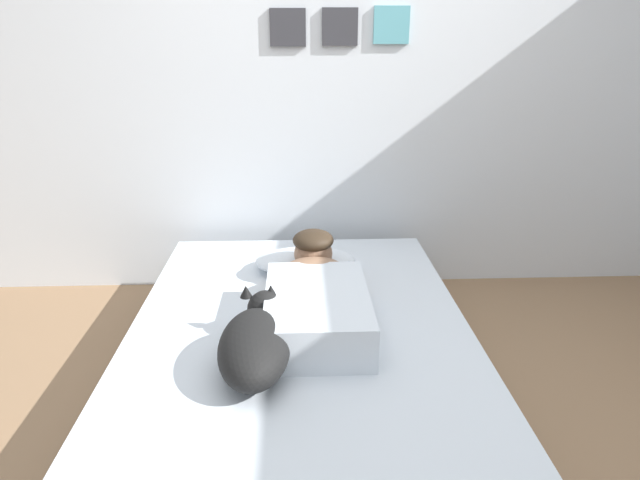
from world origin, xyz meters
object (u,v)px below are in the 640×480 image
Objects in this scene: bed at (301,353)px; cell_phone at (356,342)px; coffee_cup at (341,266)px; dog at (256,342)px; person_lying at (316,294)px; pillow at (305,261)px.

cell_phone reaches higher than bed.
coffee_cup reaches higher than bed.
person_lying is at bearing 58.75° from dog.
pillow is 0.19m from coffee_cup.
pillow is 0.90× the size of dog.
person_lying is 1.60× the size of dog.
person_lying is 0.45m from dog.
dog reaches higher than cell_phone.
cell_phone is at bearing 20.98° from dog.
bed is 0.48m from dog.
dog is 4.11× the size of cell_phone.
bed is 3.53× the size of dog.
bed is at bearing 135.85° from cell_phone.
person_lying is (0.07, 0.02, 0.28)m from bed.
person_lying is at bearing 122.49° from cell_phone.
coffee_cup is 0.89× the size of cell_phone.
bed is 0.35m from cell_phone.
dog is at bearing -114.25° from bed.
cell_phone is (0.00, -0.69, -0.03)m from coffee_cup.
cell_phone is at bearing -44.15° from bed.
dog is at bearing -159.02° from cell_phone.
coffee_cup is (0.22, 0.48, 0.21)m from bed.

